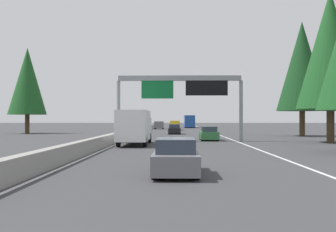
{
  "coord_description": "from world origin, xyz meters",
  "views": [
    {
      "loc": [
        -5.0,
        -5.5,
        2.26
      ],
      "look_at": [
        68.16,
        -4.07,
        2.75
      ],
      "focal_mm": 43.46,
      "sensor_mm": 36.0,
      "label": 1
    }
  ],
  "objects": [
    {
      "name": "pickup_mid_center",
      "position": [
        75.2,
        -5.28,
        0.91
      ],
      "size": [
        5.6,
        2.0,
        1.86
      ],
      "color": "#AD931E",
      "rests_on": "ground"
    },
    {
      "name": "conifer_right_mid",
      "position": [
        48.22,
        -21.95,
        9.11
      ],
      "size": [
        6.59,
        6.59,
        14.97
      ],
      "color": "#4C3823",
      "rests_on": "ground"
    },
    {
      "name": "conifer_right_near",
      "position": [
        33.67,
        -20.11,
        8.79
      ],
      "size": [
        6.36,
        6.36,
        14.45
      ],
      "color": "#4C3823",
      "rests_on": "ground"
    },
    {
      "name": "minivan_distant_a",
      "position": [
        84.52,
        -1.79,
        0.95
      ],
      "size": [
        5.0,
        1.95,
        1.69
      ],
      "color": "slate",
      "rests_on": "ground"
    },
    {
      "name": "bus_mid_left",
      "position": [
        99.01,
        -8.9,
        1.72
      ],
      "size": [
        11.5,
        2.55,
        3.1
      ],
      "color": "#1E4793",
      "rests_on": "ground"
    },
    {
      "name": "shoulder_stripe_right",
      "position": [
        70.0,
        -11.52,
        0.01
      ],
      "size": [
        160.0,
        0.16,
        0.01
      ],
      "primitive_type": "cube",
      "color": "silver",
      "rests_on": "ground"
    },
    {
      "name": "sedan_mid_right",
      "position": [
        11.46,
        -5.49,
        0.68
      ],
      "size": [
        4.4,
        1.8,
        1.47
      ],
      "color": "slate",
      "rests_on": "ground"
    },
    {
      "name": "sedan_far_center",
      "position": [
        37.53,
        -8.94,
        0.68
      ],
      "size": [
        4.4,
        1.8,
        1.47
      ],
      "color": "#2D6B38",
      "rests_on": "ground"
    },
    {
      "name": "box_truck_far_right",
      "position": [
        29.93,
        -1.97,
        1.61
      ],
      "size": [
        8.5,
        2.4,
        2.95
      ],
      "color": "white",
      "rests_on": "ground"
    },
    {
      "name": "sign_gantry_overhead",
      "position": [
        35.74,
        -6.03,
        5.24
      ],
      "size": [
        0.5,
        12.68,
        6.58
      ],
      "color": "gray",
      "rests_on": "ground"
    },
    {
      "name": "conifer_left_near",
      "position": [
        57.05,
        17.4,
        8.04
      ],
      "size": [
        5.82,
        5.82,
        13.22
      ],
      "color": "#4C3823",
      "rests_on": "ground"
    },
    {
      "name": "median_barrier",
      "position": [
        80.0,
        0.3,
        0.45
      ],
      "size": [
        180.0,
        0.56,
        0.9
      ],
      "primitive_type": "cube",
      "color": "gray",
      "rests_on": "ground"
    },
    {
      "name": "shoulder_stripe_median",
      "position": [
        70.0,
        -0.25,
        0.01
      ],
      "size": [
        160.0,
        0.16,
        0.01
      ],
      "primitive_type": "cube",
      "color": "silver",
      "rests_on": "ground"
    },
    {
      "name": "sedan_far_left",
      "position": [
        54.85,
        -5.28,
        0.68
      ],
      "size": [
        4.4,
        1.8,
        1.47
      ],
      "color": "black",
      "rests_on": "ground"
    },
    {
      "name": "ground_plane",
      "position": [
        60.0,
        0.0,
        0.0
      ],
      "size": [
        320.0,
        320.0,
        0.0
      ],
      "primitive_type": "plane",
      "color": "#38383A"
    }
  ]
}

